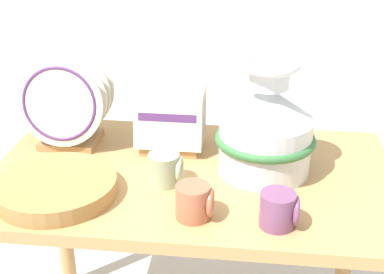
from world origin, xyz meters
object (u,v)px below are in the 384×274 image
(wicker_charger_stack, at_px, (56,187))
(mug_plum_glaze, at_px, (279,210))
(dish_rack_round_plates, at_px, (66,106))
(mug_terracotta_glaze, at_px, (195,202))
(dish_rack_square_plates, at_px, (171,119))
(ceramic_vase, at_px, (266,127))
(mug_sage_glaze, at_px, (166,169))

(wicker_charger_stack, xyz_separation_m, mug_plum_glaze, (0.57, -0.07, 0.02))
(dish_rack_round_plates, relative_size, mug_plum_glaze, 3.10)
(dish_rack_round_plates, relative_size, wicker_charger_stack, 0.90)
(dish_rack_round_plates, height_order, mug_terracotta_glaze, dish_rack_round_plates)
(dish_rack_square_plates, relative_size, mug_plum_glaze, 2.45)
(mug_terracotta_glaze, bearing_deg, mug_plum_glaze, -3.21)
(ceramic_vase, xyz_separation_m, dish_rack_round_plates, (-0.59, 0.10, -0.01))
(dish_rack_square_plates, height_order, mug_plum_glaze, dish_rack_square_plates)
(mug_plum_glaze, height_order, mug_terracotta_glaze, same)
(mug_sage_glaze, xyz_separation_m, mug_terracotta_glaze, (0.10, -0.15, 0.00))
(wicker_charger_stack, relative_size, mug_plum_glaze, 3.44)
(ceramic_vase, relative_size, mug_sage_glaze, 3.51)
(ceramic_vase, distance_m, mug_plum_glaze, 0.28)
(mug_sage_glaze, height_order, mug_plum_glaze, same)
(dish_rack_square_plates, distance_m, mug_plum_glaze, 0.50)
(dish_rack_square_plates, height_order, mug_terracotta_glaze, dish_rack_square_plates)
(ceramic_vase, distance_m, dish_rack_round_plates, 0.60)
(wicker_charger_stack, height_order, mug_terracotta_glaze, mug_terracotta_glaze)
(dish_rack_round_plates, distance_m, wicker_charger_stack, 0.32)
(dish_rack_round_plates, height_order, mug_sage_glaze, dish_rack_round_plates)
(ceramic_vase, xyz_separation_m, mug_sage_glaze, (-0.26, -0.10, -0.09))
(dish_rack_round_plates, bearing_deg, mug_plum_glaze, -30.15)
(ceramic_vase, bearing_deg, dish_rack_square_plates, 157.70)
(ceramic_vase, relative_size, dish_rack_round_plates, 1.13)
(mug_sage_glaze, bearing_deg, dish_rack_round_plates, 148.82)
(ceramic_vase, xyz_separation_m, mug_terracotta_glaze, (-0.17, -0.26, -0.09))
(ceramic_vase, height_order, mug_terracotta_glaze, ceramic_vase)
(dish_rack_round_plates, bearing_deg, wicker_charger_stack, -78.24)
(dish_rack_square_plates, xyz_separation_m, mug_terracotta_glaze, (0.11, -0.37, -0.05))
(dish_rack_round_plates, distance_m, mug_terracotta_glaze, 0.56)
(mug_plum_glaze, bearing_deg, mug_sage_glaze, 151.03)
(ceramic_vase, bearing_deg, mug_sage_glaze, -158.17)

